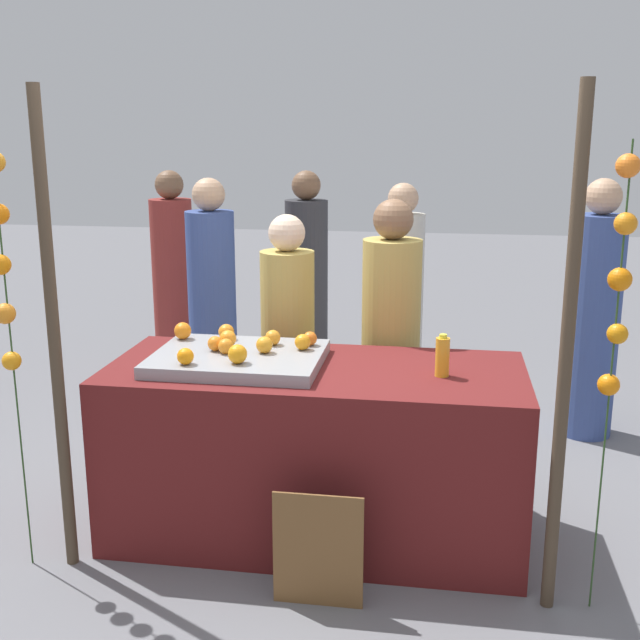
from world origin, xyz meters
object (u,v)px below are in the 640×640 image
object	(u,v)px
orange_0	(273,338)
vendor_right	(390,355)
stall_counter	(315,451)
vendor_left	(288,356)
juice_bottle	(442,357)
orange_1	(238,354)
chalkboard_sign	(318,551)

from	to	relation	value
orange_0	vendor_right	xyz separation A→B (m)	(0.56, 0.52, -0.22)
stall_counter	vendor_left	distance (m)	0.80
orange_0	vendor_left	size ratio (longest dim) A/B	0.05
orange_0	vendor_right	size ratio (longest dim) A/B	0.05
orange_0	juice_bottle	bearing A→B (deg)	-12.71
orange_1	juice_bottle	world-z (taller)	juice_bottle
chalkboard_sign	vendor_right	bearing A→B (deg)	80.84
chalkboard_sign	vendor_left	world-z (taller)	vendor_left
stall_counter	juice_bottle	world-z (taller)	juice_bottle
chalkboard_sign	vendor_right	size ratio (longest dim) A/B	0.32
stall_counter	juice_bottle	bearing A→B (deg)	-4.30
stall_counter	vendor_left	world-z (taller)	vendor_left
chalkboard_sign	orange_0	bearing A→B (deg)	114.95
juice_bottle	chalkboard_sign	bearing A→B (deg)	-130.94
stall_counter	chalkboard_sign	world-z (taller)	stall_counter
orange_0	chalkboard_sign	size ratio (longest dim) A/B	0.15
juice_bottle	vendor_left	distance (m)	1.19
juice_bottle	vendor_left	bearing A→B (deg)	140.05
orange_0	orange_1	size ratio (longest dim) A/B	0.86
stall_counter	vendor_right	size ratio (longest dim) A/B	1.24
chalkboard_sign	orange_1	bearing A→B (deg)	136.45
vendor_left	vendor_right	bearing A→B (deg)	-2.56
chalkboard_sign	vendor_left	distance (m)	1.45
stall_counter	chalkboard_sign	distance (m)	0.66
orange_0	orange_1	world-z (taller)	orange_1
orange_1	vendor_right	xyz separation A→B (m)	(0.66, 0.86, -0.22)
stall_counter	chalkboard_sign	bearing A→B (deg)	-79.59
stall_counter	chalkboard_sign	xyz separation A→B (m)	(0.11, -0.62, -0.19)
juice_bottle	orange_0	bearing A→B (deg)	167.29
juice_bottle	vendor_right	distance (m)	0.80
orange_1	chalkboard_sign	size ratio (longest dim) A/B	0.17
chalkboard_sign	juice_bottle	bearing A→B (deg)	49.06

